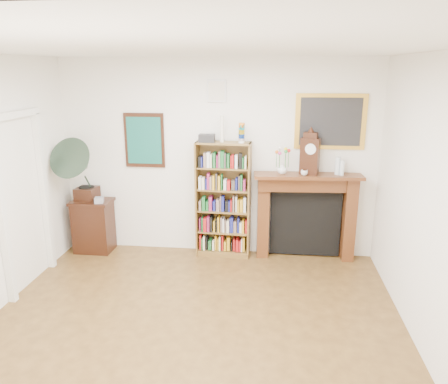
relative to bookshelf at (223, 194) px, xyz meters
name	(u,v)px	position (x,y,z in m)	size (l,w,h in m)	color
room	(181,215)	(-0.11, -2.34, 0.47)	(4.51, 5.01, 2.81)	#4B3216
door_casing	(23,187)	(-2.31, -1.14, 0.33)	(0.08, 1.02, 2.17)	white
teal_poster	(144,140)	(-1.16, 0.14, 0.72)	(0.58, 0.04, 0.78)	black
small_picture	(217,91)	(-0.11, 0.14, 1.42)	(0.26, 0.04, 0.30)	white
gilt_painting	(330,122)	(1.44, 0.14, 1.02)	(0.95, 0.04, 0.75)	gold
bookshelf	(223,194)	(0.00, 0.00, 0.00)	(0.78, 0.32, 1.92)	brown
side_cabinet	(94,226)	(-1.94, -0.07, -0.54)	(0.58, 0.42, 0.79)	black
fireplace	(306,208)	(1.17, 0.05, -0.19)	(1.50, 0.44, 1.25)	#532913
gramophone	(80,166)	(-2.02, -0.18, 0.40)	(0.63, 0.77, 0.96)	black
cd_stack	(99,200)	(-1.77, -0.18, -0.10)	(0.12, 0.12, 0.08)	#B3B2BF
mantel_clock	(310,154)	(1.18, -0.01, 0.60)	(0.28, 0.20, 0.58)	black
flower_vase	(282,169)	(0.82, -0.02, 0.39)	(0.14, 0.14, 0.14)	silver
teacup	(304,173)	(1.11, -0.09, 0.36)	(0.09, 0.09, 0.07)	silver
bottle_left	(338,166)	(1.56, 0.02, 0.44)	(0.07, 0.07, 0.24)	silver
bottle_right	(342,168)	(1.62, -0.02, 0.42)	(0.06, 0.06, 0.20)	silver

